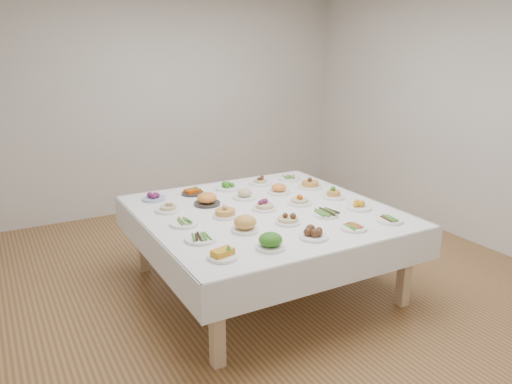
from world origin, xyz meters
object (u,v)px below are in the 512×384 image
display_table (264,217)px  dish_12 (265,203)px  dish_24 (289,178)px  dish_0 (223,253)px

display_table → dish_12: (0.01, 0.01, 0.13)m
dish_24 → display_table: bearing=-134.8°
dish_0 → dish_12: (0.78, 0.77, 0.02)m
display_table → dish_24: (0.76, 0.76, 0.09)m
dish_0 → dish_12: bearing=44.7°
dish_12 → dish_24: (0.75, 0.76, -0.04)m
display_table → dish_12: dish_12 is taller
display_table → dish_24: dish_24 is taller
dish_12 → dish_24: size_ratio=0.93×
dish_0 → dish_24: size_ratio=0.88×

